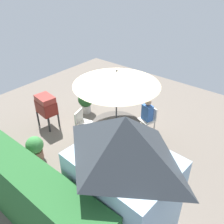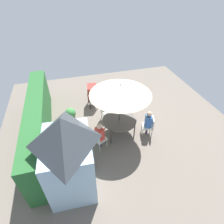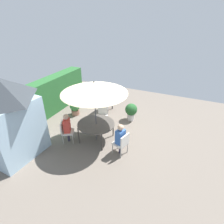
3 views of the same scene
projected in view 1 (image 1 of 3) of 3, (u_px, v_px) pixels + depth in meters
The scene contains 13 objects.
ground_plane at pixel (105, 134), 8.22m from camera, with size 11.00×11.00×0.00m, color #6B6056.
hedge_backdrop at pixel (4, 175), 5.45m from camera, with size 6.20×0.69×1.81m.
garden_shed at pixel (123, 182), 4.47m from camera, with size 2.04×1.61×2.98m.
patio_table at pixel (116, 125), 7.42m from camera, with size 1.49×1.49×0.78m.
patio_umbrella at pixel (117, 78), 6.59m from camera, with size 2.46×2.46×2.56m.
bbq_grill at pixel (46, 105), 8.21m from camera, with size 0.76×0.59×1.20m.
chair_near_shed at pixel (109, 157), 6.50m from camera, with size 0.63×0.63×0.90m.
chair_far_side at pixel (149, 117), 8.16m from camera, with size 0.58×0.58×0.90m.
chair_toward_hedge at pixel (82, 121), 7.96m from camera, with size 0.57×0.57×0.90m.
potted_plant_by_shed at pixel (35, 147), 7.03m from camera, with size 0.51×0.51×0.75m.
potted_plant_by_grill at pixel (86, 101), 9.19m from camera, with size 0.59×0.59×0.86m.
person_in_red at pixel (109, 148), 6.43m from camera, with size 0.41×0.38×1.26m.
person_in_blue at pixel (147, 112), 7.98m from camera, with size 0.40×0.33×1.26m.
Camera 1 is at (-4.35, 4.92, 5.01)m, focal length 38.48 mm.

